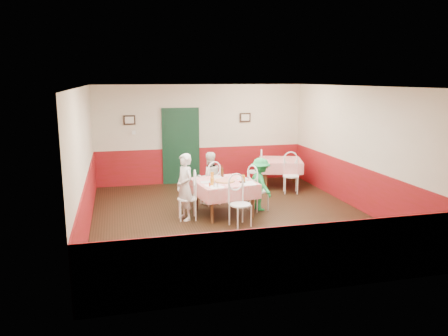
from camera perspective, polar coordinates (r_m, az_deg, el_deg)
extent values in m
plane|color=black|center=(9.54, 1.13, -6.47)|extent=(7.00, 7.00, 0.00)
plane|color=white|center=(9.07, 1.20, 10.60)|extent=(7.00, 7.00, 0.00)
cube|color=beige|center=(12.57, -3.00, 4.47)|extent=(6.00, 0.10, 2.80)
cube|color=beige|center=(5.97, 9.97, -3.71)|extent=(6.00, 0.10, 2.80)
cube|color=beige|center=(8.91, -17.81, 0.97)|extent=(0.10, 7.00, 2.80)
cube|color=beige|center=(10.38, 17.38, 2.44)|extent=(0.10, 7.00, 2.80)
cube|color=maroon|center=(12.70, -2.95, 0.43)|extent=(6.00, 0.03, 1.00)
cube|color=maroon|center=(6.27, 9.62, -11.63)|extent=(6.00, 0.03, 1.00)
cube|color=maroon|center=(9.11, -17.36, -4.60)|extent=(0.03, 7.00, 1.00)
cube|color=maroon|center=(10.55, 17.02, -2.40)|extent=(0.03, 7.00, 1.00)
cube|color=black|center=(12.47, -5.65, 2.74)|extent=(0.96, 0.06, 2.10)
cube|color=black|center=(12.26, -12.25, 6.15)|extent=(0.32, 0.03, 0.26)
cube|color=black|center=(12.79, 2.79, 6.61)|extent=(0.32, 0.03, 0.26)
cube|color=white|center=(12.30, -11.71, 4.55)|extent=(0.10, 0.03, 0.10)
cube|color=red|center=(9.65, 0.00, -3.93)|extent=(1.40, 1.40, 0.77)
cube|color=red|center=(12.27, 7.38, -0.65)|extent=(1.39, 1.39, 0.77)
cylinder|color=#B74723|center=(9.49, 0.07, -1.70)|extent=(0.48, 0.48, 0.03)
cylinder|color=white|center=(9.41, -2.38, -1.87)|extent=(0.29, 0.29, 0.01)
cylinder|color=white|center=(9.74, 2.34, -1.41)|extent=(0.29, 0.29, 0.01)
cylinder|color=white|center=(9.91, -1.01, -1.18)|extent=(0.29, 0.29, 0.01)
cylinder|color=#BF7219|center=(9.16, -1.54, -1.78)|extent=(0.10, 0.10, 0.15)
cylinder|color=#BF7219|center=(9.48, 2.53, -1.36)|extent=(0.09, 0.09, 0.15)
cylinder|color=#BF7219|center=(9.83, -1.55, -0.93)|extent=(0.08, 0.08, 0.13)
cylinder|color=#381C0A|center=(9.93, -0.25, -0.48)|extent=(0.08, 0.08, 0.24)
cylinder|color=silver|center=(9.02, -1.27, -2.21)|extent=(0.04, 0.04, 0.09)
cylinder|color=silver|center=(8.98, -0.85, -2.28)|extent=(0.04, 0.04, 0.09)
cylinder|color=#B23319|center=(9.06, -1.88, -2.16)|extent=(0.04, 0.04, 0.09)
cube|color=white|center=(9.08, -1.28, -2.40)|extent=(0.40, 0.47, 0.00)
cube|color=white|center=(9.36, 3.16, -1.98)|extent=(0.32, 0.42, 0.00)
cube|color=black|center=(9.41, 2.42, -1.85)|extent=(0.12, 0.11, 0.02)
imported|color=gray|center=(9.26, -5.14, -2.48)|extent=(0.49, 0.60, 1.43)
imported|color=gray|center=(10.39, -1.93, -1.34)|extent=(0.66, 0.55, 1.26)
imported|color=gray|center=(9.96, 4.78, -2.11)|extent=(0.59, 0.85, 1.21)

